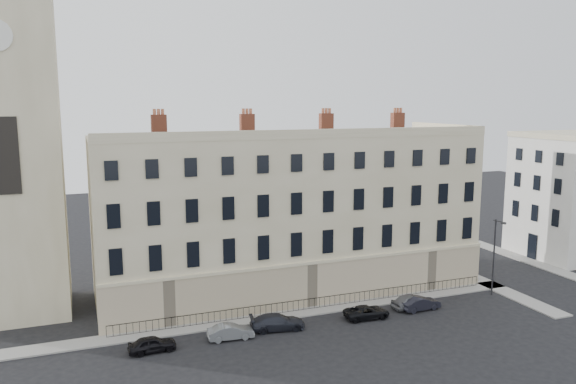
% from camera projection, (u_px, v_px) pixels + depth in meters
% --- Properties ---
extents(ground, '(160.00, 160.00, 0.00)m').
position_uv_depth(ground, '(406.00, 322.00, 46.61)').
color(ground, black).
rests_on(ground, ground).
extents(terrace, '(36.22, 12.22, 17.00)m').
position_uv_depth(terrace, '(288.00, 212.00, 54.35)').
color(terrace, '#BEB38D').
rests_on(terrace, ground).
extents(church_tower, '(8.00, 8.13, 44.00)m').
position_uv_depth(church_tower, '(6.00, 95.00, 45.99)').
color(church_tower, '#BEB38D').
rests_on(church_tower, ground).
extents(adjacent_building, '(10.00, 10.00, 14.00)m').
position_uv_depth(adjacent_building, '(569.00, 197.00, 65.83)').
color(adjacent_building, silver).
rests_on(adjacent_building, ground).
extents(pavement_terrace, '(48.00, 2.00, 0.12)m').
position_uv_depth(pavement_terrace, '(273.00, 316.00, 47.69)').
color(pavement_terrace, gray).
rests_on(pavement_terrace, ground).
extents(pavement_east_return, '(2.00, 24.00, 0.12)m').
position_uv_depth(pavement_east_return, '(471.00, 277.00, 58.55)').
color(pavement_east_return, gray).
rests_on(pavement_east_return, ground).
extents(pavement_adjacent, '(2.00, 20.00, 0.12)m').
position_uv_depth(pavement_adjacent, '(531.00, 262.00, 63.91)').
color(pavement_adjacent, gray).
rests_on(pavement_adjacent, ground).
extents(railings, '(35.00, 0.04, 0.96)m').
position_uv_depth(railings, '(314.00, 303.00, 49.39)').
color(railings, black).
rests_on(railings, ground).
extents(car_a, '(3.51, 1.52, 1.18)m').
position_uv_depth(car_a, '(152.00, 344.00, 41.01)').
color(car_a, black).
rests_on(car_a, ground).
extents(car_b, '(3.66, 1.50, 1.18)m').
position_uv_depth(car_b, '(231.00, 332.00, 43.21)').
color(car_b, slate).
rests_on(car_b, ground).
extents(car_c, '(4.66, 2.47, 1.29)m').
position_uv_depth(car_c, '(277.00, 322.00, 44.99)').
color(car_c, '#21232D').
rests_on(car_c, ground).
extents(car_d, '(4.01, 2.03, 1.09)m').
position_uv_depth(car_d, '(367.00, 312.00, 47.37)').
color(car_d, black).
rests_on(car_d, ground).
extents(car_e, '(3.98, 1.97, 1.30)m').
position_uv_depth(car_e, '(412.00, 301.00, 49.70)').
color(car_e, slate).
rests_on(car_e, ground).
extents(car_f, '(3.73, 1.47, 1.21)m').
position_uv_depth(car_f, '(420.00, 303.00, 49.24)').
color(car_f, black).
rests_on(car_f, ground).
extents(streetlamp, '(0.44, 1.58, 7.34)m').
position_uv_depth(streetlamp, '(495.00, 254.00, 52.45)').
color(streetlamp, '#28282C').
rests_on(streetlamp, ground).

